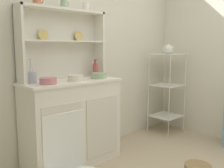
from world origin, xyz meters
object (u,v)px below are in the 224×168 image
bowl_mixing_large (48,81)px  porcelain_teapot (168,49)px  hutch_shelf_unit (62,39)px  wire_chair (72,167)px  utensil_jar (32,77)px  bakers_rack (167,85)px  cup_terracotta_0 (37,1)px  hutch_cabinet (72,122)px  jam_bottle (95,70)px

bowl_mixing_large → porcelain_teapot: bearing=-0.0°
hutch_shelf_unit → wire_chair: hutch_shelf_unit is taller
bowl_mixing_large → utensil_jar: size_ratio=0.65×
bakers_rack → cup_terracotta_0: size_ratio=11.98×
cup_terracotta_0 → bowl_mixing_large: (-0.02, -0.20, -0.76)m
hutch_cabinet → cup_terracotta_0: bearing=157.1°
hutch_cabinet → bowl_mixing_large: size_ratio=6.57×
bowl_mixing_large → jam_bottle: (0.70, 0.16, 0.05)m
cup_terracotta_0 → hutch_cabinet: bearing=-22.9°
wire_chair → cup_terracotta_0: bearing=95.0°
hutch_cabinet → hutch_shelf_unit: (-0.00, 0.16, 0.88)m
bakers_rack → cup_terracotta_0: 2.15m
jam_bottle → porcelain_teapot: bearing=-7.5°
hutch_cabinet → bowl_mixing_large: (-0.31, -0.07, 0.48)m
utensil_jar → cup_terracotta_0: bearing=23.1°
wire_chair → utensil_jar: utensil_jar is taller
utensil_jar → porcelain_teapot: 2.03m
bakers_rack → utensil_jar: (-2.00, 0.15, 0.26)m
hutch_shelf_unit → cup_terracotta_0: 0.46m
hutch_cabinet → porcelain_teapot: 1.78m
bowl_mixing_large → porcelain_teapot: (1.92, -0.00, 0.29)m
cup_terracotta_0 → utensil_jar: 0.74m
bakers_rack → wire_chair: 2.43m
hutch_cabinet → bowl_mixing_large: bowl_mixing_large is taller
utensil_jar → jam_bottle: bearing=0.6°
wire_chair → bowl_mixing_large: (0.33, 0.88, 0.43)m
bowl_mixing_large → hutch_cabinet: bearing=13.3°
cup_terracotta_0 → hutch_shelf_unit: bearing=8.3°
bakers_rack → hutch_cabinet: bearing=177.4°
jam_bottle → utensil_jar: utensil_jar is taller
wire_chair → utensil_jar: size_ratio=3.44×
cup_terracotta_0 → bowl_mixing_large: cup_terracotta_0 is taller
hutch_shelf_unit → bowl_mixing_large: size_ratio=6.13×
hutch_shelf_unit → wire_chair: 1.53m
wire_chair → cup_terracotta_0: size_ratio=8.70×
hutch_shelf_unit → porcelain_teapot: 1.63m
hutch_cabinet → cup_terracotta_0: (-0.29, 0.12, 1.23)m
bakers_rack → wire_chair: bakers_rack is taller
wire_chair → jam_bottle: 1.54m
utensil_jar → porcelain_teapot: bearing=-4.4°
hutch_shelf_unit → porcelain_teapot: size_ratio=4.45×
jam_bottle → cup_terracotta_0: bearing=177.0°
cup_terracotta_0 → bakers_rack: bearing=-5.9°
cup_terracotta_0 → bowl_mixing_large: size_ratio=0.60×
hutch_shelf_unit → utensil_jar: bearing=-167.6°
hutch_shelf_unit → bowl_mixing_large: 0.56m
hutch_cabinet → utensil_jar: 0.65m
wire_chair → cup_terracotta_0: (0.35, 1.07, 1.19)m
jam_bottle → utensil_jar: size_ratio=0.82×
bakers_rack → jam_bottle: bearing=172.5°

